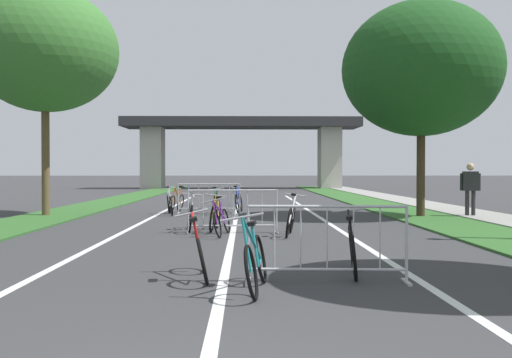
{
  "coord_description": "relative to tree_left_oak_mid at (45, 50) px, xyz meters",
  "views": [
    {
      "loc": [
        0.3,
        -2.9,
        1.52
      ],
      "look_at": [
        0.73,
        19.52,
        1.16
      ],
      "focal_mm": 40.09,
      "sensor_mm": 36.0,
      "label": 1
    }
  ],
  "objects": [
    {
      "name": "bicycle_white_0",
      "position": [
        5.15,
        -4.56,
        -5.04
      ],
      "size": [
        0.55,
        1.75,
        0.97
      ],
      "rotation": [
        0.0,
        0.0,
        3.27
      ],
      "color": "black",
      "rests_on": "ground"
    },
    {
      "name": "lane_stripe_left_lane",
      "position": [
        3.54,
        -0.57,
        -5.41
      ],
      "size": [
        0.14,
        30.62,
        0.01
      ],
      "primitive_type": "cube",
      "color": "silver",
      "rests_on": "ground"
    },
    {
      "name": "crowd_barrier_nearest",
      "position": [
        7.62,
        -11.13,
        -4.9
      ],
      "size": [
        2.21,
        0.54,
        1.05
      ],
      "rotation": [
        0.0,
        0.0,
        -0.05
      ],
      "color": "#ADADB2",
      "rests_on": "ground"
    },
    {
      "name": "tree_right_maple_mid",
      "position": [
        12.15,
        -0.62,
        -0.68
      ],
      "size": [
        5.04,
        5.04,
        6.89
      ],
      "color": "#3D2D1E",
      "rests_on": "ground"
    },
    {
      "name": "bicycle_red_1",
      "position": [
        5.9,
        -10.79,
        -5.06
      ],
      "size": [
        0.59,
        1.62,
        0.95
      ],
      "rotation": [
        0.0,
        0.0,
        0.11
      ],
      "color": "black",
      "rests_on": "ground"
    },
    {
      "name": "lane_stripe_center",
      "position": [
        6.22,
        -0.57,
        -5.41
      ],
      "size": [
        0.14,
        30.62,
        0.01
      ],
      "primitive_type": "cube",
      "color": "silver",
      "rests_on": "ground"
    },
    {
      "name": "bicycle_black_8",
      "position": [
        8.08,
        -10.56,
        -5.04
      ],
      "size": [
        0.51,
        1.64,
        0.94
      ],
      "rotation": [
        0.0,
        0.0,
        -0.15
      ],
      "color": "black",
      "rests_on": "ground"
    },
    {
      "name": "lane_stripe_right_lane",
      "position": [
        8.91,
        -0.57,
        -5.41
      ],
      "size": [
        0.14,
        30.62,
        0.01
      ],
      "primitive_type": "cube",
      "color": "silver",
      "rests_on": "ground"
    },
    {
      "name": "grass_verge_right",
      "position": [
        12.2,
        5.77,
        -5.39
      ],
      "size": [
        2.19,
        52.93,
        0.05
      ],
      "primitive_type": "cube",
      "color": "#2D5B26",
      "rests_on": "ground"
    },
    {
      "name": "bicycle_blue_4",
      "position": [
        6.29,
        1.65,
        -5.04
      ],
      "size": [
        0.47,
        1.75,
        0.98
      ],
      "rotation": [
        0.0,
        0.0,
        -0.1
      ],
      "color": "black",
      "rests_on": "ground"
    },
    {
      "name": "bicycle_yellow_3",
      "position": [
        5.78,
        -4.46,
        -5.04
      ],
      "size": [
        0.53,
        1.67,
        0.95
      ],
      "rotation": [
        0.0,
        0.0,
        3.05
      ],
      "color": "black",
      "rests_on": "ground"
    },
    {
      "name": "tree_left_oak_mid",
      "position": [
        0.0,
        0.0,
        0.0
      ],
      "size": [
        4.73,
        4.73,
        7.44
      ],
      "color": "brown",
      "rests_on": "ground"
    },
    {
      "name": "bicycle_green_7",
      "position": [
        5.57,
        0.69,
        -5.04
      ],
      "size": [
        0.49,
        1.67,
        0.94
      ],
      "rotation": [
        0.0,
        0.0,
        3.31
      ],
      "color": "black",
      "rests_on": "ground"
    },
    {
      "name": "pedestrian_strolling",
      "position": [
        13.69,
        -0.77,
        -4.36
      ],
      "size": [
        0.61,
        0.39,
        1.74
      ],
      "rotation": [
        0.0,
        0.0,
        -0.25
      ],
      "color": "#262628",
      "rests_on": "ground"
    },
    {
      "name": "bicycle_purple_5",
      "position": [
        5.97,
        -5.54,
        -5.06
      ],
      "size": [
        0.67,
        1.65,
        0.91
      ],
      "rotation": [
        0.0,
        0.0,
        2.99
      ],
      "color": "black",
      "rests_on": "ground"
    },
    {
      "name": "overpass_bridge",
      "position": [
        6.22,
        27.87,
        -1.22
      ],
      "size": [
        19.12,
        4.15,
        5.72
      ],
      "color": "#2D2D30",
      "rests_on": "ground"
    },
    {
      "name": "bicycle_orange_9",
      "position": [
        4.08,
        1.49,
        -5.05
      ],
      "size": [
        0.48,
        1.59,
        0.96
      ],
      "rotation": [
        0.0,
        0.0,
        2.93
      ],
      "color": "black",
      "rests_on": "ground"
    },
    {
      "name": "grass_verge_left",
      "position": [
        0.25,
        5.77,
        -5.39
      ],
      "size": [
        2.19,
        52.93,
        0.05
      ],
      "primitive_type": "cube",
      "color": "#2D5B26",
      "rests_on": "ground"
    },
    {
      "name": "crowd_barrier_third",
      "position": [
        5.27,
        1.05,
        -4.9
      ],
      "size": [
        2.2,
        0.49,
        1.05
      ],
      "rotation": [
        0.0,
        0.0,
        -0.02
      ],
      "color": "#ADADB2",
      "rests_on": "ground"
    },
    {
      "name": "bicycle_white_10",
      "position": [
        3.96,
        0.65,
        -5.05
      ],
      "size": [
        0.5,
        1.7,
        0.96
      ],
      "rotation": [
        0.0,
        0.0,
        3.35
      ],
      "color": "black",
      "rests_on": "ground"
    },
    {
      "name": "bicycle_silver_2",
      "position": [
        7.58,
        -5.64,
        -5.03
      ],
      "size": [
        0.62,
        1.7,
        1.0
      ],
      "rotation": [
        0.0,
        0.0,
        -0.16
      ],
      "color": "black",
      "rests_on": "ground"
    },
    {
      "name": "sidewalk_path_right",
      "position": [
        14.21,
        5.77,
        -5.38
      ],
      "size": [
        1.83,
        52.93,
        0.08
      ],
      "primitive_type": "cube",
      "color": "gray",
      "rests_on": "ground"
    },
    {
      "name": "bicycle_teal_6",
      "position": [
        6.65,
        -11.65,
        -5.05
      ],
      "size": [
        0.62,
        1.7,
        1.03
      ],
      "rotation": [
        0.0,
        0.0,
        3.01
      ],
      "color": "black",
      "rests_on": "ground"
    },
    {
      "name": "crowd_barrier_second",
      "position": [
        6.22,
        -5.04,
        -4.9
      ],
      "size": [
        2.21,
        0.56,
        1.05
      ],
      "rotation": [
        0.0,
        0.0,
        0.06
      ],
      "color": "#ADADB2",
      "rests_on": "ground"
    }
  ]
}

